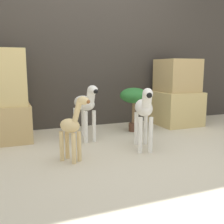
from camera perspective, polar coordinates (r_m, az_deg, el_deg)
ground_plane at (r=2.56m, az=5.58°, el=-9.56°), size 14.00×14.00×0.00m
wall_back at (r=3.83m, az=-4.77°, el=13.53°), size 6.40×0.08×2.20m
rock_pillar_left at (r=3.25m, az=-22.84°, el=2.80°), size 0.60×0.62×1.05m
rock_pillar_right at (r=3.99m, az=13.84°, el=3.64°), size 0.60×0.62×0.96m
zebra_right at (r=2.68m, az=7.00°, el=0.53°), size 0.30×0.53×0.65m
zebra_left at (r=3.03m, az=-5.81°, el=1.61°), size 0.24×0.54×0.65m
giraffe_figurine at (r=2.36m, az=-8.71°, el=-3.38°), size 0.27×0.31×0.60m
potted_palm_front at (r=3.44m, az=4.75°, el=3.13°), size 0.36×0.36×0.58m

